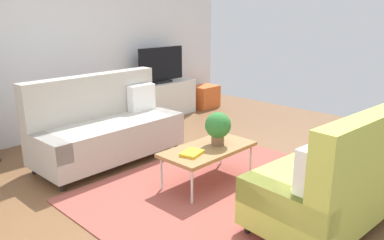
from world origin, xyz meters
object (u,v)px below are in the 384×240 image
(vase_0, at_px, (134,82))
(couch_green, at_px, (345,174))
(tv_console, at_px, (161,99))
(tv, at_px, (161,66))
(coffee_table, at_px, (208,150))
(couch_beige, at_px, (107,127))
(storage_trunk, at_px, (205,96))
(table_book_0, at_px, (192,153))
(bottle_0, at_px, (144,81))
(potted_plant, at_px, (218,126))

(vase_0, bearing_deg, couch_green, -99.67)
(tv_console, distance_m, tv, 0.63)
(coffee_table, bearing_deg, couch_beige, 105.29)
(tv_console, bearing_deg, storage_trunk, -5.19)
(coffee_table, bearing_deg, vase_0, 69.64)
(table_book_0, bearing_deg, storage_trunk, 40.05)
(tv, bearing_deg, bottle_0, -177.29)
(couch_beige, distance_m, bottle_0, 1.87)
(tv, distance_m, table_book_0, 3.16)
(coffee_table, height_order, vase_0, vase_0)
(couch_green, height_order, bottle_0, couch_green)
(couch_green, height_order, tv, tv)
(couch_green, distance_m, tv_console, 4.15)
(coffee_table, distance_m, tv_console, 2.97)
(potted_plant, bearing_deg, bottle_0, 68.88)
(table_book_0, xyz_separation_m, bottle_0, (1.40, 2.52, 0.30))
(tv_console, relative_size, table_book_0, 5.83)
(couch_beige, xyz_separation_m, potted_plant, (0.54, -1.43, 0.20))
(table_book_0, bearing_deg, coffee_table, 4.06)
(coffee_table, relative_size, table_book_0, 4.58)
(storage_trunk, bearing_deg, table_book_0, -139.95)
(tv, relative_size, table_book_0, 4.17)
(storage_trunk, height_order, table_book_0, table_book_0)
(storage_trunk, xyz_separation_m, bottle_0, (-1.52, 0.06, 0.51))
(potted_plant, relative_size, table_book_0, 1.58)
(vase_0, distance_m, bottle_0, 0.18)
(coffee_table, height_order, tv_console, tv_console)
(coffee_table, distance_m, bottle_0, 2.76)
(couch_beige, bearing_deg, tv, -151.69)
(storage_trunk, relative_size, bottle_0, 2.78)
(table_book_0, distance_m, vase_0, 2.90)
(storage_trunk, distance_m, potted_plant, 3.52)
(couch_beige, height_order, coffee_table, couch_beige)
(tv, xyz_separation_m, bottle_0, (-0.42, -0.02, -0.22))
(storage_trunk, bearing_deg, coffee_table, -137.30)
(couch_green, bearing_deg, vase_0, 84.68)
(couch_beige, height_order, tv, tv)
(couch_beige, xyz_separation_m, bottle_0, (1.50, 1.08, 0.29))
(vase_0, bearing_deg, potted_plant, -107.35)
(couch_beige, bearing_deg, vase_0, -140.44)
(vase_0, bearing_deg, storage_trunk, -5.10)
(tv_console, bearing_deg, tv, -90.00)
(tv_console, relative_size, potted_plant, 3.69)
(couch_green, distance_m, storage_trunk, 4.53)
(coffee_table, xyz_separation_m, bottle_0, (1.12, 2.50, 0.34))
(tv_console, bearing_deg, bottle_0, -174.60)
(couch_green, relative_size, bottle_0, 10.46)
(tv_console, relative_size, vase_0, 10.15)
(couch_green, relative_size, vase_0, 14.20)
(tv, height_order, potted_plant, tv)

